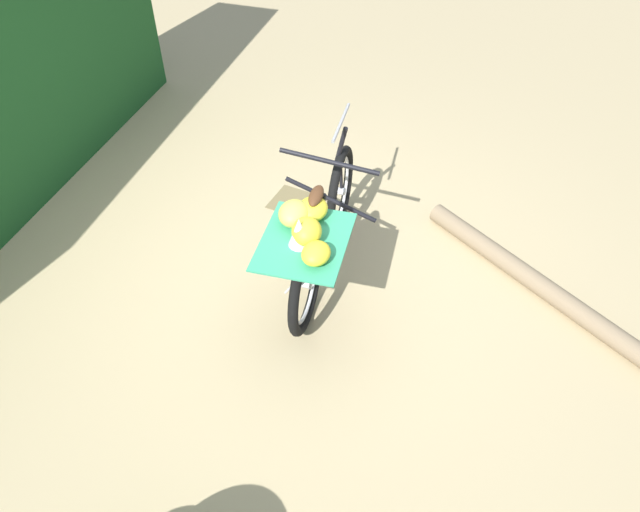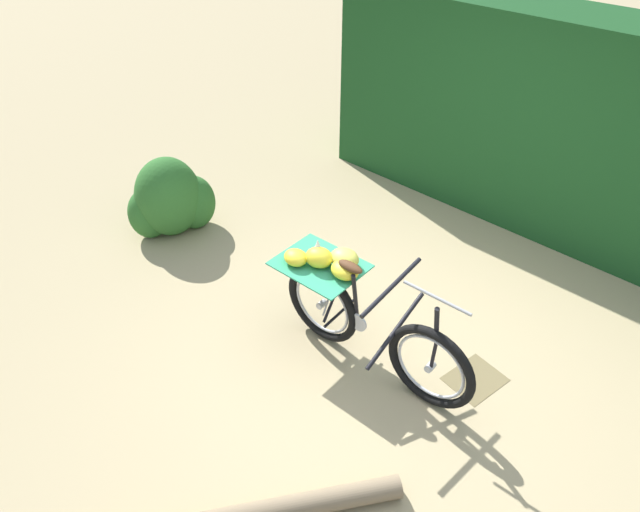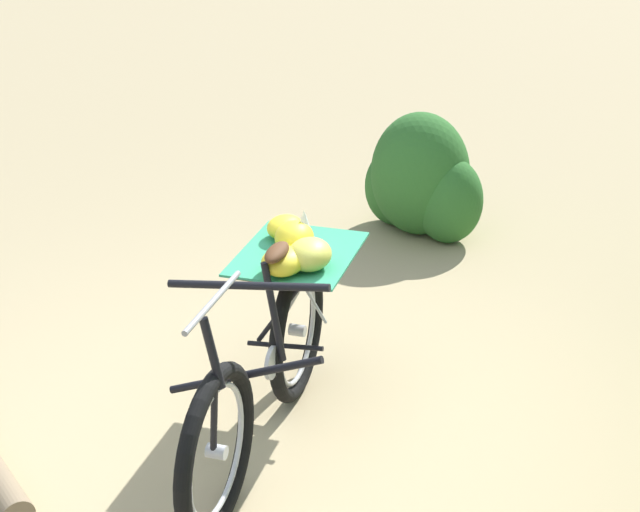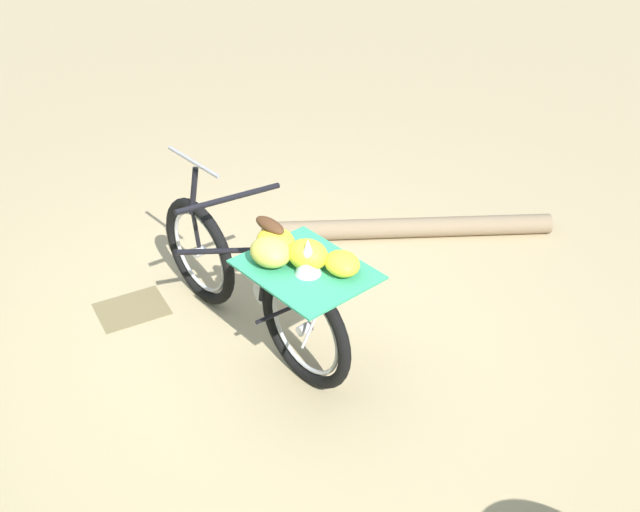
{
  "view_description": "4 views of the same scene",
  "coord_description": "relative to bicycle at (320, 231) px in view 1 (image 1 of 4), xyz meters",
  "views": [
    {
      "loc": [
        1.65,
        -2.88,
        3.37
      ],
      "look_at": [
        0.46,
        -0.45,
        0.75
      ],
      "focal_mm": 34.18,
      "sensor_mm": 36.0,
      "label": 1
    },
    {
      "loc": [
        2.42,
        2.37,
        3.5
      ],
      "look_at": [
        0.25,
        -0.49,
        0.78
      ],
      "focal_mm": 31.35,
      "sensor_mm": 36.0,
      "label": 2
    },
    {
      "loc": [
        -1.78,
        3.2,
        2.64
      ],
      "look_at": [
        0.25,
        -0.49,
        0.74
      ],
      "focal_mm": 53.28,
      "sensor_mm": 36.0,
      "label": 3
    },
    {
      "loc": [
        -1.2,
        -3.28,
        2.99
      ],
      "look_at": [
        0.37,
        -0.46,
        0.88
      ],
      "focal_mm": 42.23,
      "sensor_mm": 36.0,
      "label": 4
    }
  ],
  "objects": [
    {
      "name": "ground_plane",
      "position": [
        -0.23,
        0.0,
        -0.51
      ],
      "size": [
        60.0,
        60.0,
        0.0
      ],
      "primitive_type": "plane",
      "color": "tan"
    },
    {
      "name": "bicycle",
      "position": [
        0.0,
        0.0,
        0.0
      ],
      "size": [
        0.84,
        1.8,
        1.03
      ],
      "rotation": [
        0.0,
        0.0,
        1.78
      ],
      "color": "black",
      "rests_on": "ground_plane"
    },
    {
      "name": "fallen_log",
      "position": [
        1.52,
        0.63,
        -0.44
      ],
      "size": [
        1.98,
        1.06,
        0.15
      ],
      "primitive_type": "cylinder",
      "rotation": [
        0.0,
        1.57,
        -0.45
      ],
      "color": "#7F6B51",
      "rests_on": "ground_plane"
    },
    {
      "name": "leaf_litter_patch",
      "position": [
        -0.6,
        0.76,
        -0.51
      ],
      "size": [
        0.44,
        0.36,
        0.01
      ],
      "primitive_type": "cube",
      "color": "olive",
      "rests_on": "ground_plane"
    }
  ]
}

